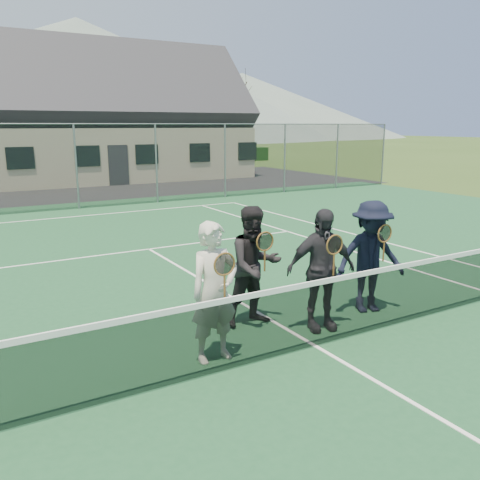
{
  "coord_description": "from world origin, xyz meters",
  "views": [
    {
      "loc": [
        -4.13,
        -5.01,
        2.97
      ],
      "look_at": [
        -0.31,
        1.5,
        1.25
      ],
      "focal_mm": 38.0,
      "sensor_mm": 36.0,
      "label": 1
    }
  ],
  "objects_px": {
    "tennis_net": "(317,310)",
    "player_b": "(255,266)",
    "player_a": "(214,292)",
    "clubhouse": "(103,106)",
    "player_c": "(321,270)",
    "player_d": "(370,257)"
  },
  "relations": [
    {
      "from": "tennis_net",
      "to": "player_b",
      "type": "height_order",
      "value": "player_b"
    },
    {
      "from": "tennis_net",
      "to": "player_a",
      "type": "bearing_deg",
      "value": 164.99
    },
    {
      "from": "clubhouse",
      "to": "player_b",
      "type": "height_order",
      "value": "clubhouse"
    },
    {
      "from": "clubhouse",
      "to": "player_c",
      "type": "distance_m",
      "value": 23.99
    },
    {
      "from": "clubhouse",
      "to": "player_b",
      "type": "relative_size",
      "value": 8.67
    },
    {
      "from": "player_a",
      "to": "player_b",
      "type": "relative_size",
      "value": 1.0
    },
    {
      "from": "tennis_net",
      "to": "player_d",
      "type": "relative_size",
      "value": 6.49
    },
    {
      "from": "clubhouse",
      "to": "player_a",
      "type": "bearing_deg",
      "value": -102.76
    },
    {
      "from": "player_a",
      "to": "player_c",
      "type": "xyz_separation_m",
      "value": [
        1.8,
        0.11,
        -0.0
      ]
    },
    {
      "from": "player_c",
      "to": "player_a",
      "type": "bearing_deg",
      "value": -176.35
    },
    {
      "from": "clubhouse",
      "to": "player_a",
      "type": "xyz_separation_m",
      "value": [
        -5.35,
        -23.64,
        -3.07
      ]
    },
    {
      "from": "clubhouse",
      "to": "player_b",
      "type": "distance_m",
      "value": 23.46
    },
    {
      "from": "tennis_net",
      "to": "player_c",
      "type": "bearing_deg",
      "value": 46.94
    },
    {
      "from": "clubhouse",
      "to": "player_a",
      "type": "height_order",
      "value": "clubhouse"
    },
    {
      "from": "player_b",
      "to": "player_d",
      "type": "relative_size",
      "value": 1.0
    },
    {
      "from": "player_a",
      "to": "player_b",
      "type": "distance_m",
      "value": 1.32
    },
    {
      "from": "clubhouse",
      "to": "player_d",
      "type": "bearing_deg",
      "value": -95.88
    },
    {
      "from": "tennis_net",
      "to": "clubhouse",
      "type": "bearing_deg",
      "value": 80.54
    },
    {
      "from": "tennis_net",
      "to": "clubhouse",
      "type": "height_order",
      "value": "clubhouse"
    },
    {
      "from": "player_b",
      "to": "player_d",
      "type": "xyz_separation_m",
      "value": [
        1.87,
        -0.47,
        -0.0
      ]
    },
    {
      "from": "player_a",
      "to": "player_c",
      "type": "distance_m",
      "value": 1.8
    },
    {
      "from": "clubhouse",
      "to": "player_c",
      "type": "xyz_separation_m",
      "value": [
        -3.55,
        -23.52,
        -3.07
      ]
    }
  ]
}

